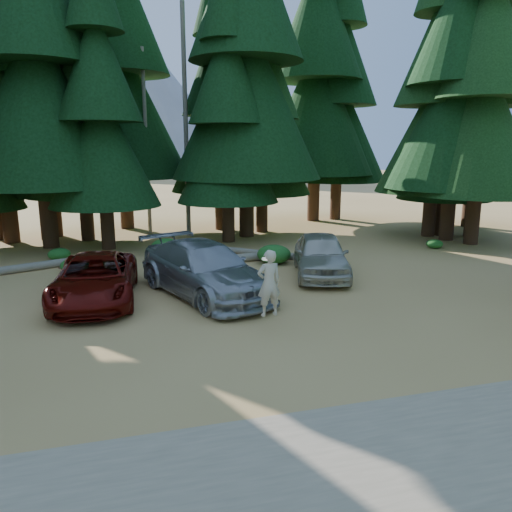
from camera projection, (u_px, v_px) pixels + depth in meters
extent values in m
plane|color=tan|center=(234.00, 326.00, 13.76)|extent=(160.00, 160.00, 0.00)
cube|color=gray|center=(330.00, 470.00, 7.65)|extent=(26.00, 3.50, 0.01)
cylinder|color=#6D6457|center=(186.00, 124.00, 26.32)|extent=(0.24, 0.24, 12.00)
cylinder|color=#6D6457|center=(146.00, 143.00, 27.42)|extent=(0.20, 0.20, 10.00)
cone|color=gray|center=(128.00, 94.00, 90.69)|extent=(44.00, 44.00, 28.00)
cone|color=gray|center=(86.00, 119.00, 98.88)|extent=(36.00, 36.00, 20.00)
imported|color=#5F0D08|center=(95.00, 279.00, 15.86)|extent=(2.84, 5.49, 1.48)
imported|color=#A4A7AC|center=(205.00, 270.00, 16.49)|extent=(4.38, 6.49, 1.75)
imported|color=beige|center=(321.00, 255.00, 19.02)|extent=(3.25, 5.13, 1.63)
imported|color=beige|center=(269.00, 283.00, 13.25)|extent=(0.70, 0.50, 1.81)
cylinder|color=white|center=(268.00, 259.00, 13.16)|extent=(0.36, 0.36, 0.04)
cylinder|color=#6D6457|center=(48.00, 264.00, 20.24)|extent=(4.32, 2.05, 0.32)
cylinder|color=#6D6457|center=(257.00, 253.00, 22.48)|extent=(2.92, 2.61, 0.30)
cylinder|color=#6D6457|center=(226.00, 259.00, 21.10)|extent=(5.54, 0.93, 0.35)
ellipsoid|color=#1B5C1D|center=(73.00, 265.00, 19.63)|extent=(0.99, 0.99, 0.54)
ellipsoid|color=#1B5C1D|center=(59.00, 254.00, 21.68)|extent=(0.95, 0.95, 0.52)
ellipsoid|color=#1B5C1D|center=(166.00, 247.00, 22.69)|extent=(1.37, 1.37, 0.75)
ellipsoid|color=#1B5C1D|center=(166.00, 250.00, 22.89)|extent=(0.75, 0.75, 0.41)
ellipsoid|color=#1B5C1D|center=(269.00, 254.00, 21.70)|extent=(0.94, 0.94, 0.52)
ellipsoid|color=#1B5C1D|center=(274.00, 254.00, 21.07)|extent=(1.43, 1.43, 0.78)
ellipsoid|color=#1B5C1D|center=(435.00, 244.00, 24.20)|extent=(0.78, 0.78, 0.43)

